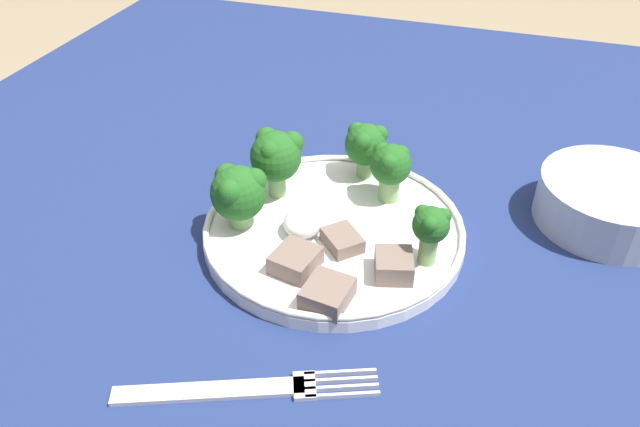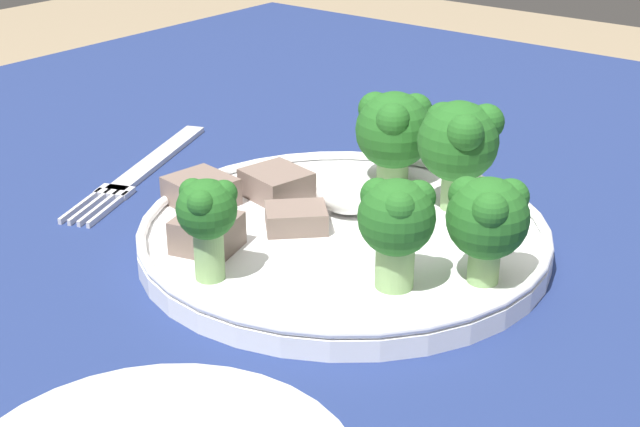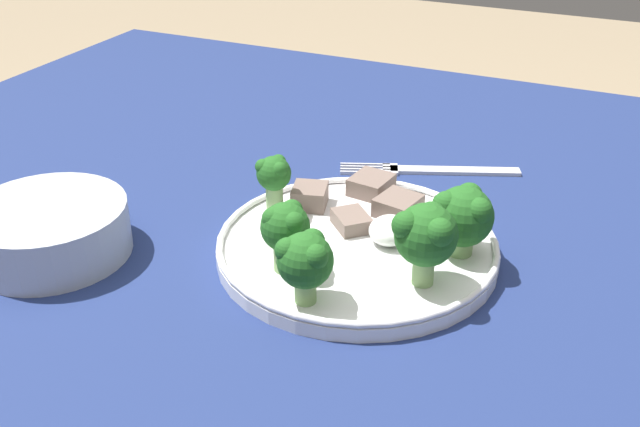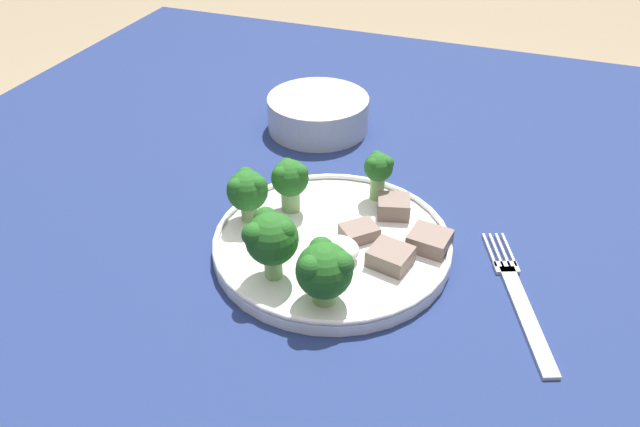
# 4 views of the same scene
# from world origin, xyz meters

# --- Properties ---
(table) EXTENTS (1.13, 1.18, 0.72)m
(table) POSITION_xyz_m (0.00, 0.00, 0.63)
(table) COLOR navy
(table) RESTS_ON ground_plane
(dinner_plate) EXTENTS (0.25, 0.25, 0.02)m
(dinner_plate) POSITION_xyz_m (0.03, -0.05, 0.73)
(dinner_plate) COLOR white
(dinner_plate) RESTS_ON table
(fork) EXTENTS (0.09, 0.19, 0.00)m
(fork) POSITION_xyz_m (0.22, -0.05, 0.72)
(fork) COLOR silver
(fork) RESTS_ON table
(cream_bowl) EXTENTS (0.14, 0.14, 0.05)m
(cream_bowl) POSITION_xyz_m (-0.07, 0.20, 0.74)
(cream_bowl) COLOR #B7BCC6
(cream_bowl) RESTS_ON table
(broccoli_floret_near_rim_left) EXTENTS (0.05, 0.05, 0.07)m
(broccoli_floret_near_rim_left) POSITION_xyz_m (-0.00, -0.12, 0.78)
(broccoli_floret_near_rim_left) COLOR #7FA866
(broccoli_floret_near_rim_left) RESTS_ON dinner_plate
(broccoli_floret_center_left) EXTENTS (0.03, 0.03, 0.06)m
(broccoli_floret_center_left) POSITION_xyz_m (0.06, 0.05, 0.77)
(broccoli_floret_center_left) COLOR #7FA866
(broccoli_floret_center_left) RESTS_ON dinner_plate
(broccoli_floret_back_left) EXTENTS (0.04, 0.04, 0.06)m
(broccoli_floret_back_left) POSITION_xyz_m (-0.03, -0.01, 0.77)
(broccoli_floret_back_left) COLOR #7FA866
(broccoli_floret_back_left) RESTS_ON dinner_plate
(broccoli_floret_front_left) EXTENTS (0.05, 0.05, 0.06)m
(broccoli_floret_front_left) POSITION_xyz_m (0.06, -0.13, 0.77)
(broccoli_floret_front_left) COLOR #7FA866
(broccoli_floret_front_left) RESTS_ON dinner_plate
(broccoli_floret_center_back) EXTENTS (0.04, 0.04, 0.06)m
(broccoli_floret_center_back) POSITION_xyz_m (-0.06, -0.04, 0.77)
(broccoli_floret_center_back) COLOR #7FA866
(broccoli_floret_center_back) RESTS_ON dinner_plate
(meat_slice_front_slice) EXTENTS (0.04, 0.04, 0.02)m
(meat_slice_front_slice) POSITION_xyz_m (0.08, 0.02, 0.74)
(meat_slice_front_slice) COLOR #756056
(meat_slice_front_slice) RESTS_ON dinner_plate
(meat_slice_middle_slice) EXTENTS (0.05, 0.05, 0.01)m
(meat_slice_middle_slice) POSITION_xyz_m (0.06, -0.03, 0.74)
(meat_slice_middle_slice) COLOR #756056
(meat_slice_middle_slice) RESTS_ON dinner_plate
(meat_slice_rear_slice) EXTENTS (0.05, 0.04, 0.02)m
(meat_slice_rear_slice) POSITION_xyz_m (0.10, -0.06, 0.74)
(meat_slice_rear_slice) COLOR #756056
(meat_slice_rear_slice) RESTS_ON dinner_plate
(meat_slice_edge_slice) EXTENTS (0.04, 0.04, 0.02)m
(meat_slice_edge_slice) POSITION_xyz_m (0.13, -0.02, 0.74)
(meat_slice_edge_slice) COLOR #756056
(meat_slice_edge_slice) RESTS_ON dinner_plate
(sauce_dollop) EXTENTS (0.04, 0.04, 0.02)m
(sauce_dollop) POSITION_xyz_m (0.05, -0.07, 0.74)
(sauce_dollop) COLOR white
(sauce_dollop) RESTS_ON dinner_plate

